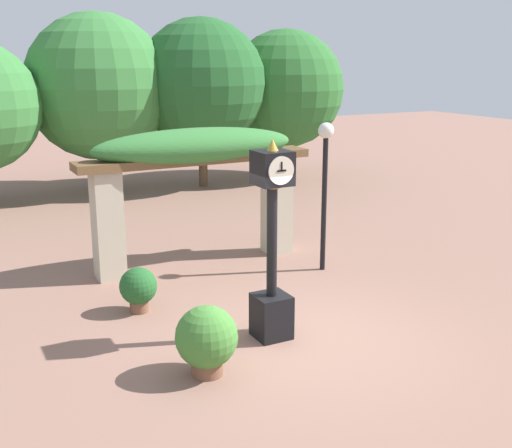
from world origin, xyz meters
TOP-DOWN VIEW (x-y plane):
  - ground_plane at (0.00, 0.00)m, footprint 60.00×60.00m
  - pedestal_clock at (-0.37, 0.25)m, footprint 0.51×0.53m
  - pergola at (0.00, 3.98)m, footprint 4.74×1.12m
  - potted_plant_near_left at (-1.70, -0.39)m, footprint 0.84×0.84m
  - potted_plant_near_right at (-1.84, 2.12)m, footprint 0.62×0.62m
  - lamp_post at (2.05, 2.54)m, footprint 0.30×0.30m
  - tree_line at (0.75, 11.66)m, footprint 16.39×4.98m

SIDE VIEW (x-z plane):
  - ground_plane at x=0.00m, z-range 0.00..0.00m
  - potted_plant_near_right at x=-1.84m, z-range 0.04..0.80m
  - potted_plant_near_left at x=-1.70m, z-range 0.03..0.99m
  - pedestal_clock at x=-0.37m, z-range -0.17..2.82m
  - lamp_post at x=2.05m, z-range 0.60..3.50m
  - pergola at x=0.00m, z-range 0.69..3.45m
  - tree_line at x=0.75m, z-range 0.40..5.79m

